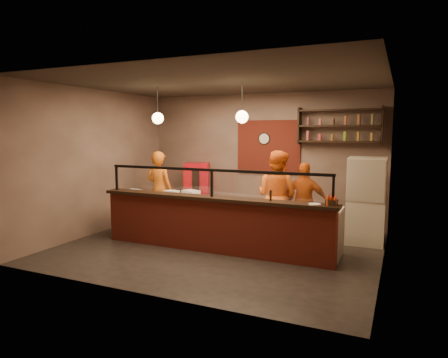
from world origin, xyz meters
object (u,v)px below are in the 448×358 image
at_px(wall_clock, 264,139).
at_px(condiment_caddy, 332,202).
at_px(cook_right, 305,202).
at_px(pizza_dough, 218,201).
at_px(fridge, 366,201).
at_px(cook_left, 159,189).
at_px(pepper_mill, 271,195).
at_px(cook_mid, 277,196).
at_px(red_cooler, 197,191).

relative_size(wall_clock, condiment_caddy, 1.69).
height_order(cook_right, pizza_dough, cook_right).
distance_m(cook_right, fridge, 1.23).
height_order(wall_clock, fridge, wall_clock).
height_order(wall_clock, cook_right, wall_clock).
height_order(wall_clock, cook_left, wall_clock).
height_order(condiment_caddy, pepper_mill, pepper_mill).
relative_size(cook_mid, fridge, 1.07).
relative_size(red_cooler, pizza_dough, 2.99).
height_order(wall_clock, red_cooler, wall_clock).
bearing_deg(condiment_caddy, pepper_mill, 178.65).
bearing_deg(pizza_dough, cook_mid, 41.92).
height_order(red_cooler, pizza_dough, red_cooler).
height_order(cook_left, pepper_mill, cook_left).
distance_m(red_cooler, pizza_dough, 2.60).
relative_size(cook_mid, cook_right, 1.15).
distance_m(fridge, red_cooler, 4.28).
xyz_separation_m(cook_left, fridge, (4.65, 0.47, -0.03)).
distance_m(red_cooler, condiment_caddy, 4.56).
bearing_deg(pizza_dough, condiment_caddy, -9.63).
relative_size(cook_right, red_cooler, 1.13).
bearing_deg(fridge, pepper_mill, -130.66).
bearing_deg(wall_clock, pizza_dough, -93.71).
bearing_deg(condiment_caddy, pizza_dough, 170.37).
relative_size(cook_right, pizza_dough, 3.37).
height_order(cook_right, red_cooler, cook_right).
relative_size(cook_mid, red_cooler, 1.29).
xyz_separation_m(cook_left, cook_right, (3.48, 0.08, -0.08)).
height_order(cook_mid, pepper_mill, cook_mid).
height_order(cook_mid, fridge, cook_mid).
bearing_deg(pepper_mill, pizza_dough, 163.33).
xyz_separation_m(wall_clock, condiment_caddy, (2.10, -2.76, -0.99)).
bearing_deg(red_cooler, cook_right, -40.86).
height_order(cook_left, condiment_caddy, cook_left).
bearing_deg(cook_left, cook_mid, 178.45).
relative_size(fridge, pizza_dough, 3.59).
relative_size(cook_left, pizza_dough, 3.70).
bearing_deg(pepper_mill, cook_mid, 101.39).
relative_size(wall_clock, cook_mid, 0.16).
xyz_separation_m(red_cooler, condiment_caddy, (3.82, -2.45, 0.38)).
bearing_deg(red_cooler, cook_mid, -47.88).
xyz_separation_m(pizza_dough, condiment_caddy, (2.25, -0.38, 0.20)).
distance_m(cook_left, cook_mid, 2.95).
xyz_separation_m(cook_mid, pepper_mill, (0.24, -1.21, 0.21)).
bearing_deg(condiment_caddy, wall_clock, 127.24).
bearing_deg(pepper_mill, cook_right, 78.05).
bearing_deg(cook_left, fridge, -173.80).
height_order(cook_right, pepper_mill, cook_right).
distance_m(cook_left, condiment_caddy, 4.46).
height_order(cook_right, fridge, fridge).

